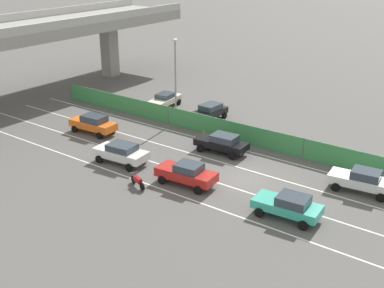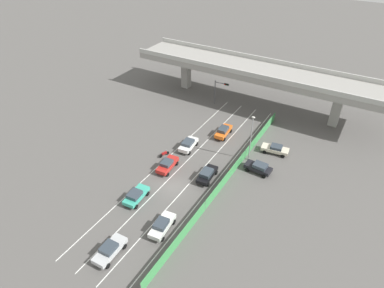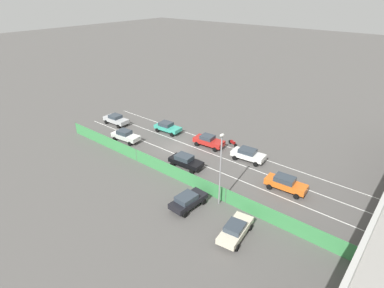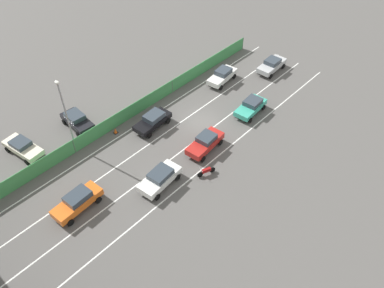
{
  "view_description": "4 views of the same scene",
  "coord_description": "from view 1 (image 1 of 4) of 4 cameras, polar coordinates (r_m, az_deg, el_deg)",
  "views": [
    {
      "loc": [
        -28.79,
        -16.42,
        16.27
      ],
      "look_at": [
        -0.01,
        4.8,
        1.7
      ],
      "focal_mm": 45.95,
      "sensor_mm": 36.0,
      "label": 1
    },
    {
      "loc": [
        21.36,
        -30.66,
        33.77
      ],
      "look_at": [
        -1.72,
        8.16,
        2.27
      ],
      "focal_mm": 31.25,
      "sensor_mm": 36.0,
      "label": 2
    },
    {
      "loc": [
        29.8,
        26.91,
        20.82
      ],
      "look_at": [
        1.1,
        3.36,
        2.17
      ],
      "focal_mm": 29.45,
      "sensor_mm": 36.0,
      "label": 3
    },
    {
      "loc": [
        -21.44,
        24.93,
        27.88
      ],
      "look_at": [
        -2.84,
        4.6,
        1.63
      ],
      "focal_mm": 36.05,
      "sensor_mm": 36.0,
      "label": 4
    }
  ],
  "objects": [
    {
      "name": "ground_plane",
      "position": [
        36.93,
        6.02,
        -4.11
      ],
      "size": [
        300.0,
        300.0,
        0.0
      ],
      "primitive_type": "plane",
      "color": "#565451"
    },
    {
      "name": "lane_line_left_edge",
      "position": [
        36.15,
        -5.13,
        -4.67
      ],
      "size": [
        0.14,
        46.45,
        0.01
      ],
      "primitive_type": "cube",
      "color": "silver",
      "rests_on": "ground"
    },
    {
      "name": "lane_line_mid_left",
      "position": [
        38.37,
        -1.95,
        -2.93
      ],
      "size": [
        0.14,
        46.45,
        0.01
      ],
      "primitive_type": "cube",
      "color": "silver",
      "rests_on": "ground"
    },
    {
      "name": "lane_line_mid_right",
      "position": [
        40.72,
        0.87,
        -1.38
      ],
      "size": [
        0.14,
        46.45,
        0.01
      ],
      "primitive_type": "cube",
      "color": "silver",
      "rests_on": "ground"
    },
    {
      "name": "lane_line_right_edge",
      "position": [
        43.19,
        3.36,
        -0.0
      ],
      "size": [
        0.14,
        46.45,
        0.01
      ],
      "primitive_type": "cube",
      "color": "silver",
      "rests_on": "ground"
    },
    {
      "name": "green_fence",
      "position": [
        44.02,
        4.43,
        1.61
      ],
      "size": [
        0.1,
        42.55,
        1.73
      ],
      "color": "#3D8E4C",
      "rests_on": "ground"
    },
    {
      "name": "car_sedan_red",
      "position": [
        35.6,
        -0.62,
        -3.38
      ],
      "size": [
        2.28,
        4.64,
        1.68
      ],
      "color": "red",
      "rests_on": "ground"
    },
    {
      "name": "car_sedan_black",
      "position": [
        41.13,
        3.52,
        0.17
      ],
      "size": [
        2.25,
        4.59,
        1.61
      ],
      "color": "black",
      "rests_on": "ground"
    },
    {
      "name": "car_taxi_orange",
      "position": [
        46.25,
        -11.38,
        2.38
      ],
      "size": [
        2.16,
        4.71,
        1.74
      ],
      "color": "orange",
      "rests_on": "ground"
    },
    {
      "name": "car_sedan_white",
      "position": [
        39.48,
        -8.22,
        -0.96
      ],
      "size": [
        2.4,
        4.58,
        1.63
      ],
      "color": "white",
      "rests_on": "ground"
    },
    {
      "name": "car_hatchback_white",
      "position": [
        36.6,
        19.2,
        -3.97
      ],
      "size": [
        2.33,
        4.68,
        1.68
      ],
      "color": "silver",
      "rests_on": "ground"
    },
    {
      "name": "car_taxi_teal",
      "position": [
        32.05,
        11.14,
        -6.98
      ],
      "size": [
        2.33,
        4.45,
        1.6
      ],
      "color": "teal",
      "rests_on": "ground"
    },
    {
      "name": "motorcycle",
      "position": [
        35.66,
        -6.32,
        -4.3
      ],
      "size": [
        0.87,
        1.86,
        0.93
      ],
      "color": "black",
      "rests_on": "ground"
    },
    {
      "name": "parked_sedan_dark",
      "position": [
        48.85,
        1.99,
        3.81
      ],
      "size": [
        4.33,
        2.25,
        1.6
      ],
      "color": "black",
      "rests_on": "ground"
    },
    {
      "name": "parked_sedan_cream",
      "position": [
        52.83,
        -3.19,
        5.16
      ],
      "size": [
        4.72,
        2.47,
        1.52
      ],
      "color": "beige",
      "rests_on": "ground"
    },
    {
      "name": "street_lamp",
      "position": [
        46.97,
        -1.94,
        8.15
      ],
      "size": [
        0.6,
        0.36,
        8.23
      ],
      "color": "gray",
      "rests_on": "ground"
    },
    {
      "name": "traffic_cone",
      "position": [
        44.89,
        1.35,
        1.33
      ],
      "size": [
        0.47,
        0.47,
        0.67
      ],
      "color": "orange",
      "rests_on": "ground"
    }
  ]
}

